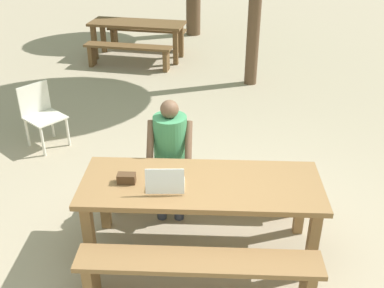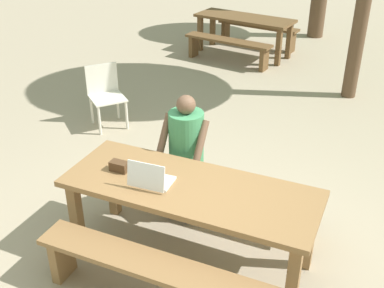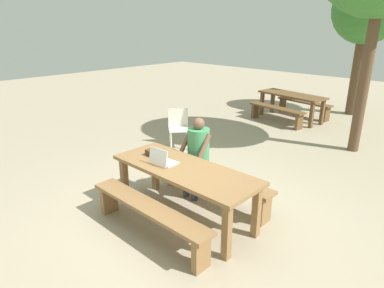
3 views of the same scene
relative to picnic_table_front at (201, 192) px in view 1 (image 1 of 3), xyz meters
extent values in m
plane|color=tan|center=(0.00, 0.00, -0.66)|extent=(30.00, 30.00, 0.00)
cube|color=olive|center=(0.00, 0.00, 0.08)|extent=(2.15, 0.81, 0.05)
cube|color=olive|center=(-0.97, -0.30, -0.30)|extent=(0.09, 0.09, 0.72)
cube|color=olive|center=(0.97, -0.30, -0.30)|extent=(0.09, 0.09, 0.72)
cube|color=olive|center=(-0.97, 0.30, -0.30)|extent=(0.09, 0.09, 0.72)
cube|color=olive|center=(0.97, 0.30, -0.30)|extent=(0.09, 0.09, 0.72)
cube|color=olive|center=(0.00, -0.65, -0.22)|extent=(1.98, 0.30, 0.05)
cube|color=olive|center=(-0.89, -0.65, -0.45)|extent=(0.08, 0.24, 0.42)
cube|color=olive|center=(0.89, -0.65, -0.45)|extent=(0.08, 0.24, 0.42)
cube|color=olive|center=(0.00, 0.65, -0.22)|extent=(1.98, 0.30, 0.05)
cube|color=olive|center=(-0.89, 0.65, -0.45)|extent=(0.08, 0.24, 0.42)
cube|color=olive|center=(0.89, 0.65, -0.45)|extent=(0.08, 0.24, 0.42)
cube|color=white|center=(-0.31, -0.06, 0.12)|extent=(0.34, 0.24, 0.02)
cube|color=white|center=(-0.30, -0.19, 0.24)|extent=(0.33, 0.07, 0.22)
cube|color=black|center=(-0.30, -0.19, 0.24)|extent=(0.30, 0.05, 0.20)
cube|color=#4C331E|center=(-0.66, -0.03, 0.15)|extent=(0.16, 0.09, 0.09)
cylinder|color=#333847|center=(-0.42, 0.47, -0.43)|extent=(0.10, 0.10, 0.46)
cylinder|color=#333847|center=(-0.24, 0.47, -0.43)|extent=(0.10, 0.10, 0.46)
cube|color=#333847|center=(-0.33, 0.56, -0.16)|extent=(0.28, 0.28, 0.12)
cylinder|color=#3F8C59|center=(-0.33, 0.65, 0.16)|extent=(0.34, 0.34, 0.56)
cylinder|color=brown|center=(-0.52, 0.55, 0.20)|extent=(0.07, 0.32, 0.41)
cylinder|color=brown|center=(-0.14, 0.55, 0.20)|extent=(0.07, 0.32, 0.41)
sphere|color=brown|center=(-0.33, 0.65, 0.52)|extent=(0.18, 0.18, 0.18)
cube|color=silver|center=(-2.11, 1.97, -0.24)|extent=(0.62, 0.62, 0.02)
cube|color=silver|center=(-2.27, 2.10, -0.03)|extent=(0.30, 0.35, 0.41)
cylinder|color=silver|center=(-2.08, 1.70, -0.46)|extent=(0.04, 0.04, 0.41)
cylinder|color=silver|center=(-1.84, 1.99, -0.46)|extent=(0.04, 0.04, 0.41)
cylinder|color=silver|center=(-2.37, 1.94, -0.46)|extent=(0.04, 0.04, 0.41)
cylinder|color=silver|center=(-2.13, 2.24, -0.46)|extent=(0.04, 0.04, 0.41)
cube|color=brown|center=(-1.44, 5.78, 0.05)|extent=(1.98, 0.97, 0.05)
cube|color=brown|center=(-2.32, 5.67, -0.32)|extent=(0.10, 0.10, 0.69)
cube|color=brown|center=(-0.64, 5.40, -0.32)|extent=(0.10, 0.10, 0.69)
cube|color=brown|center=(-2.24, 6.15, -0.32)|extent=(0.10, 0.10, 0.69)
cube|color=brown|center=(-0.57, 5.88, -0.32)|extent=(0.10, 0.10, 0.69)
cube|color=brown|center=(-1.54, 5.15, -0.23)|extent=(1.73, 0.56, 0.05)
cube|color=brown|center=(-2.29, 5.27, -0.46)|extent=(0.12, 0.25, 0.41)
cube|color=brown|center=(-0.80, 5.03, -0.46)|extent=(0.12, 0.25, 0.41)
cube|color=brown|center=(-1.35, 6.40, -0.23)|extent=(1.73, 0.56, 0.05)
cube|color=brown|center=(-2.09, 6.52, -0.46)|extent=(0.12, 0.25, 0.41)
cube|color=brown|center=(-0.60, 6.29, -0.46)|extent=(0.12, 0.25, 0.41)
camera|label=1|loc=(0.07, -3.40, 2.36)|focal=42.92mm
camera|label=2|loc=(1.35, -2.99, 2.29)|focal=44.38mm
camera|label=3|loc=(2.91, -2.94, 1.92)|focal=31.37mm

